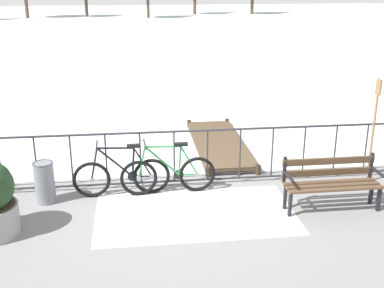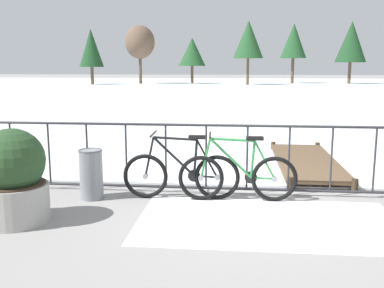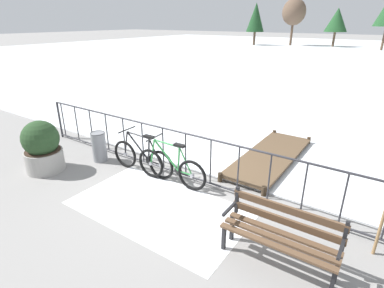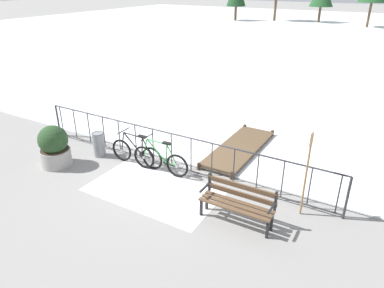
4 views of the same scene
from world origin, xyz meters
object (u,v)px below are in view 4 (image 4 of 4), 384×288
Objects in this scene: oar_upright at (307,169)px; bicycle_second at (160,160)px; planter_with_shrub at (54,147)px; trash_bin at (99,144)px; park_bench at (238,200)px; bicycle_near_railing at (137,153)px.

bicycle_second is at bearing -179.37° from oar_upright.
planter_with_shrub is 1.24m from trash_bin.
bicycle_second is 2.13m from trash_bin.
park_bench is at bearing -140.62° from oar_upright.
bicycle_second is at bearing -1.49° from bicycle_near_railing.
park_bench is at bearing -18.55° from bicycle_second.
bicycle_second is 3.00m from planter_with_shrub.
planter_with_shrub is 1.61× the size of trash_bin.
bicycle_near_railing is 3.58m from park_bench.
bicycle_second is 3.85m from oar_upright.
planter_with_shrub is (-5.41, -0.26, 0.06)m from park_bench.
trash_bin is 0.37× the size of oar_upright.
planter_with_shrub is 0.60× the size of oar_upright.
trash_bin is (-2.13, -0.10, 0.00)m from bicycle_second.
trash_bin is at bearing -174.90° from bicycle_near_railing.
oar_upright is at bearing 0.63° from bicycle_second.
planter_with_shrub reaches higher than bicycle_second.
bicycle_second is at bearing 22.44° from planter_with_shrub.
bicycle_near_railing is 1.45× the size of planter_with_shrub.
planter_with_shrub is at bearing -177.29° from park_bench.
bicycle_near_railing is at bearing 165.31° from park_bench.
bicycle_second reaches higher than park_bench.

